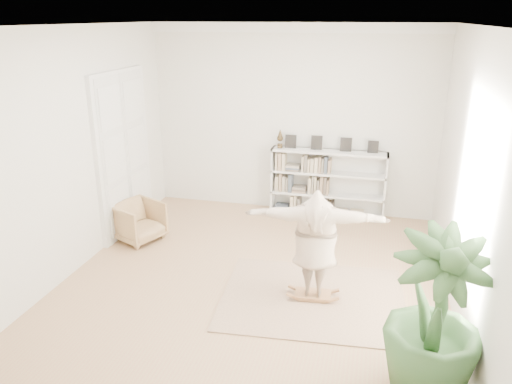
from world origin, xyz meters
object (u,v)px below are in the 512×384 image
bookshelf (327,184)px  houseplant (435,316)px  armchair (139,221)px  rocker_board (313,294)px  person (315,241)px

bookshelf → houseplant: bearing=-71.5°
armchair → houseplant: size_ratio=0.42×
armchair → rocker_board: (3.21, -1.22, -0.27)m
rocker_board → person: bearing=-175.0°
person → armchair: bearing=-25.2°
bookshelf → rocker_board: size_ratio=4.27×
armchair → person: size_ratio=0.40×
bookshelf → armchair: bearing=-147.4°
bookshelf → rocker_board: bookshelf is taller
person → houseplant: 2.03m
bookshelf → armchair: bookshelf is taller
rocker_board → person: person is taller
armchair → houseplant: 5.36m
rocker_board → person: 0.82m
person → houseplant: size_ratio=1.05×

